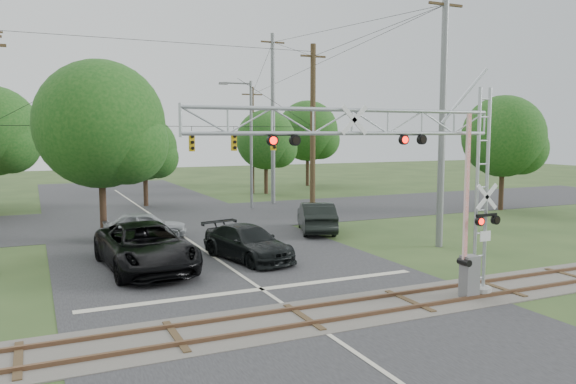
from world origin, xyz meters
name	(u,v)px	position (x,y,z in m)	size (l,w,h in m)	color
ground	(335,340)	(0.00, 0.00, 0.00)	(160.00, 160.00, 0.00)	#2B411E
road_main	(223,264)	(0.00, 10.00, 0.01)	(14.00, 90.00, 0.02)	#252527
road_cross	(158,219)	(0.00, 24.00, 0.01)	(90.00, 12.00, 0.02)	#252527
railroad_track	(304,317)	(0.00, 2.00, 0.03)	(90.00, 3.20, 0.17)	#55514A
crossing_gantry	(407,171)	(3.51, 1.64, 4.53)	(11.12, 0.93, 7.29)	gray
traffic_signal_span	(185,134)	(0.91, 20.00, 5.65)	(19.34, 0.36, 11.50)	slate
pickup_black	(145,247)	(-3.29, 10.38, 0.98)	(3.25, 7.04, 1.96)	black
car_dark	(248,243)	(1.27, 10.34, 0.78)	(2.17, 5.34, 1.55)	black
sedan_silver	(145,225)	(-2.06, 17.27, 0.75)	(1.78, 4.43, 1.51)	#A7ABAF
suv_dark	(316,217)	(7.44, 15.47, 0.87)	(1.84, 5.28, 1.74)	black
streetlight	(249,138)	(7.42, 26.47, 5.36)	(2.56, 0.27, 9.59)	slate
utility_poles	(204,127)	(2.98, 23.14, 6.12)	(23.36, 27.73, 13.58)	#3D2B1C
treeline	(148,135)	(0.70, 30.51, 5.58)	(53.74, 29.92, 9.59)	#39261A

